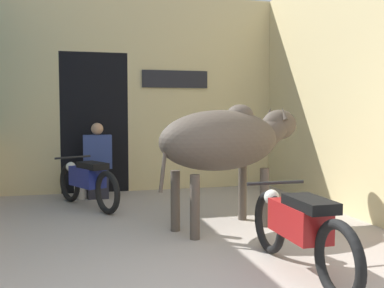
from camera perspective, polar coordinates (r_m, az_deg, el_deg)
name	(u,v)px	position (r m, az deg, el deg)	size (l,w,h in m)	color
wall_back_with_doorway	(121,105)	(8.20, -8.98, 4.91)	(4.86, 0.93, 3.45)	#D1BC84
wall_right_with_door	(353,89)	(6.46, 19.82, 6.58)	(0.22, 5.00, 3.45)	#D1BC84
cow	(227,140)	(5.37, 4.51, 0.49)	(2.09, 1.24, 1.49)	#4C4238
motorcycle_near	(299,226)	(4.02, 13.42, -10.15)	(0.58, 1.82, 0.74)	black
motorcycle_far	(87,180)	(6.74, -13.17, -4.50)	(0.89, 1.59, 0.72)	black
shopkeeper_seated	(98,159)	(7.46, -11.88, -1.89)	(0.46, 0.33, 1.22)	#282833
plastic_stool	(81,185)	(7.47, -13.91, -5.04)	(0.31, 0.31, 0.42)	beige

